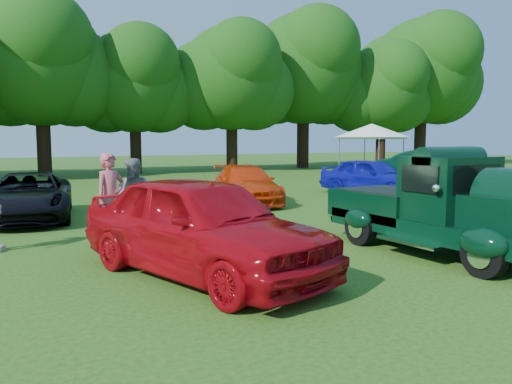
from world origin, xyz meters
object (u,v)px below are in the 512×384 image
hero_pickup (439,211)px  spectator_pink (111,197)px  back_car_green (435,168)px  canopy_tent (372,131)px  back_car_blue (372,176)px  back_car_black (29,196)px  red_convertible (202,225)px  back_car_orange (246,185)px  spectator_grey (135,197)px

hero_pickup → spectator_pink: (-5.15, 4.39, 0.14)m
hero_pickup → back_car_green: 14.85m
canopy_tent → back_car_blue: bearing=-132.7°
back_car_green → back_car_black: bearing=144.8°
red_convertible → back_car_black: bearing=88.0°
canopy_tent → spectator_pink: bearing=-149.6°
back_car_orange → back_car_blue: bearing=13.6°
red_convertible → back_car_blue: (10.64, 7.47, -0.09)m
back_car_blue → spectator_grey: spectator_grey is taller
back_car_orange → back_car_green: (10.87, 1.23, 0.22)m
hero_pickup → back_car_orange: (0.43, 8.42, -0.17)m
back_car_blue → spectator_grey: 11.21m
hero_pickup → spectator_grey: size_ratio=2.71×
hero_pickup → back_car_orange: bearing=87.1°
hero_pickup → back_car_black: (-6.40, 8.27, -0.16)m
spectator_pink → back_car_blue: bearing=-3.3°
back_car_black → canopy_tent: canopy_tent is taller
back_car_black → back_car_green: 17.74m
hero_pickup → canopy_tent: (11.50, 14.17, 1.84)m
back_car_orange → back_car_blue: back_car_blue is taller
spectator_grey → back_car_blue: bearing=74.8°
back_car_orange → back_car_blue: 5.60m
red_convertible → spectator_pink: 3.67m
red_convertible → back_car_orange: (5.04, 7.66, -0.18)m
red_convertible → back_car_blue: red_convertible is taller
red_convertible → spectator_pink: (-0.53, 3.63, 0.13)m
back_car_black → spectator_pink: (1.25, -3.88, 0.30)m
red_convertible → back_car_black: (-1.78, 7.51, -0.17)m
spectator_grey → canopy_tent: bearing=86.5°
red_convertible → back_car_blue: size_ratio=1.12×
spectator_pink → spectator_grey: (0.58, 0.17, -0.07)m
back_car_black → back_car_blue: bearing=10.1°
spectator_pink → hero_pickup: bearing=-62.7°
hero_pickup → spectator_grey: 6.46m
spectator_pink → spectator_grey: 0.61m
red_convertible → back_car_green: 18.22m
back_car_green → red_convertible: bearing=169.5°
red_convertible → back_car_orange: 9.17m
canopy_tent → hero_pickup: bearing=-129.1°
canopy_tent → back_car_black: bearing=-161.7°
spectator_pink → back_car_orange: bearing=13.6°
back_car_black → red_convertible: bearing=-66.4°
back_car_black → back_car_blue: 12.42m
red_convertible → back_car_black: red_convertible is taller
spectator_grey → canopy_tent: canopy_tent is taller
back_car_orange → spectator_pink: size_ratio=2.31×
back_car_orange → back_car_blue: size_ratio=1.02×
back_car_blue → canopy_tent: (5.48, 5.94, 1.92)m
back_car_blue → hero_pickup: bearing=-139.8°
spectator_grey → red_convertible: bearing=-35.0°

